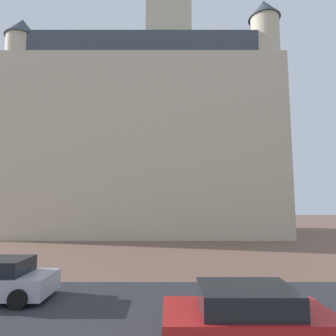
# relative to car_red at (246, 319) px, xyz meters

# --- Properties ---
(ground_plane) EXTENTS (120.00, 120.00, 0.00)m
(ground_plane) POSITION_rel_car_red_xyz_m (-2.03, 3.05, -0.70)
(ground_plane) COLOR brown
(street_asphalt_strip) EXTENTS (120.00, 7.83, 0.00)m
(street_asphalt_strip) POSITION_rel_car_red_xyz_m (-2.03, 1.72, -0.70)
(street_asphalt_strip) COLOR #2D2D33
(street_asphalt_strip) RESTS_ON ground_plane
(landmark_building) EXTENTS (27.82, 13.26, 38.67)m
(landmark_building) POSITION_rel_car_red_xyz_m (-4.06, 24.57, 10.32)
(landmark_building) COLOR beige
(landmark_building) RESTS_ON ground_plane
(car_red) EXTENTS (4.02, 2.11, 1.46)m
(car_red) POSITION_rel_car_red_xyz_m (0.00, 0.00, 0.00)
(car_red) COLOR red
(car_red) RESTS_ON ground_plane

